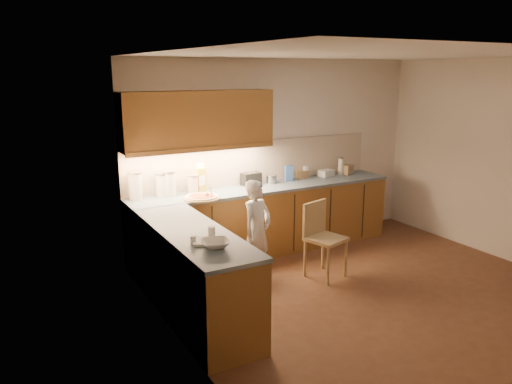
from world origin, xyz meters
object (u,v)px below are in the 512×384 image
Objects in this scene: oil_jug at (201,179)px; toaster at (251,179)px; pizza_on_board at (202,197)px; child at (257,231)px; wooden_chair at (321,234)px.

toaster is (0.75, 0.03, -0.08)m from oil_jug.
pizza_on_board is at bearing -162.42° from toaster.
wooden_chair is (0.75, -0.25, -0.08)m from child.
child is 4.41× the size of toaster.
child is (0.43, -0.60, -0.33)m from pizza_on_board.
oil_jug is at bearing 83.92° from child.
child reaches higher than wooden_chair.
child is at bearing -54.44° from pizza_on_board.
oil_jug is 0.76m from toaster.
wooden_chair is 1.68m from oil_jug.
wooden_chair is 2.46× the size of oil_jug.
pizza_on_board is 1.61× the size of toaster.
oil_jug is at bearing 68.71° from pizza_on_board.
wooden_chair is 3.29× the size of toaster.
pizza_on_board is 0.81m from child.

